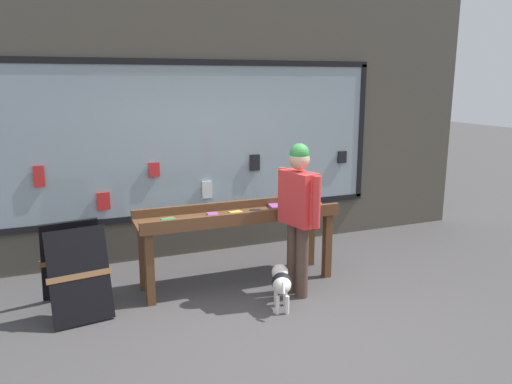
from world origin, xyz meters
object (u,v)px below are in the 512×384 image
at_px(small_dog, 281,282).
at_px(sandwich_board_sign, 75,267).
at_px(person_browsing, 298,208).
at_px(display_table_main, 238,222).

xyz_separation_m(small_dog, sandwich_board_sign, (-2.03, 0.77, 0.18)).
xyz_separation_m(person_browsing, small_dog, (-0.32, -0.25, -0.73)).
height_order(person_browsing, small_dog, person_browsing).
height_order(display_table_main, small_dog, display_table_main).
bearing_deg(sandwich_board_sign, small_dog, -28.40).
bearing_deg(display_table_main, small_dog, -77.12).
bearing_deg(small_dog, sandwich_board_sign, 88.88).
distance_m(small_dog, sandwich_board_sign, 2.18).
distance_m(person_browsing, small_dog, 0.83).
relative_size(person_browsing, sandwich_board_sign, 1.86).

